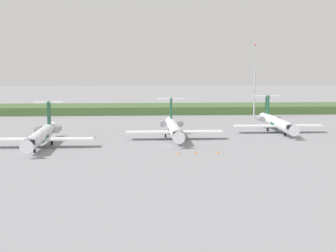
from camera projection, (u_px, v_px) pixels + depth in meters
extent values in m
plane|color=gray|center=(164.00, 128.00, 145.37)|extent=(500.00, 500.00, 0.00)
cube|color=#426033|center=(158.00, 109.00, 188.94)|extent=(320.00, 20.00, 2.75)
cylinder|color=silver|center=(41.00, 136.00, 113.53)|extent=(2.70, 24.00, 2.70)
cone|color=silver|center=(28.00, 146.00, 100.16)|extent=(2.70, 3.00, 2.70)
cone|color=silver|center=(51.00, 128.00, 127.40)|extent=(2.30, 4.00, 2.29)
cube|color=black|center=(30.00, 142.00, 101.98)|extent=(2.02, 1.80, 0.90)
cylinder|color=#195138|center=(41.00, 136.00, 113.55)|extent=(2.76, 3.60, 2.76)
cube|color=silver|center=(12.00, 139.00, 112.28)|extent=(11.00, 3.20, 0.36)
cube|color=silver|center=(68.00, 139.00, 112.95)|extent=(11.00, 3.20, 0.36)
cube|color=#195138|center=(49.00, 113.00, 123.94)|extent=(0.36, 3.20, 5.20)
cube|color=silver|center=(49.00, 102.00, 123.95)|extent=(6.80, 1.80, 0.24)
cylinder|color=gray|center=(38.00, 129.00, 122.49)|extent=(1.50, 3.40, 1.50)
cylinder|color=gray|center=(58.00, 129.00, 122.75)|extent=(1.50, 3.40, 1.50)
cylinder|color=gray|center=(34.00, 148.00, 106.34)|extent=(0.20, 0.20, 0.65)
cylinder|color=black|center=(35.00, 151.00, 106.41)|extent=(0.30, 0.90, 0.90)
cylinder|color=black|center=(34.00, 143.00, 116.05)|extent=(0.35, 0.90, 0.90)
cylinder|color=black|center=(52.00, 143.00, 116.26)|extent=(0.35, 0.90, 0.90)
cylinder|color=silver|center=(174.00, 129.00, 125.10)|extent=(2.70, 24.00, 2.70)
cone|color=silver|center=(178.00, 137.00, 111.72)|extent=(2.70, 3.00, 2.70)
cone|color=silver|center=(170.00, 122.00, 138.97)|extent=(2.29, 4.00, 2.29)
cube|color=black|center=(178.00, 133.00, 113.54)|extent=(2.03, 1.80, 0.90)
cylinder|color=#195138|center=(174.00, 129.00, 125.11)|extent=(2.76, 3.60, 2.76)
cube|color=silver|center=(149.00, 132.00, 123.84)|extent=(11.00, 3.20, 0.36)
cube|color=silver|center=(199.00, 132.00, 124.52)|extent=(11.00, 3.20, 0.36)
cube|color=#195138|center=(171.00, 108.00, 135.51)|extent=(0.36, 3.20, 5.20)
cube|color=silver|center=(171.00, 99.00, 135.51)|extent=(6.80, 1.80, 0.24)
cylinder|color=gray|center=(163.00, 123.00, 134.06)|extent=(1.50, 3.40, 1.50)
cylinder|color=gray|center=(180.00, 123.00, 134.31)|extent=(1.50, 3.40, 1.50)
cylinder|color=gray|center=(176.00, 139.00, 117.90)|extent=(0.20, 0.20, 0.65)
cylinder|color=black|center=(176.00, 142.00, 117.97)|extent=(0.30, 0.90, 0.90)
cylinder|color=black|center=(165.00, 136.00, 127.61)|extent=(0.35, 0.90, 0.90)
cylinder|color=black|center=(181.00, 136.00, 127.83)|extent=(0.35, 0.90, 0.90)
cylinder|color=silver|center=(277.00, 123.00, 136.64)|extent=(2.70, 24.00, 2.70)
cone|color=silver|center=(293.00, 130.00, 123.26)|extent=(2.70, 3.00, 2.70)
cone|color=silver|center=(264.00, 117.00, 150.51)|extent=(2.30, 4.00, 2.29)
cube|color=black|center=(290.00, 127.00, 125.09)|extent=(2.02, 1.80, 0.90)
cylinder|color=#195138|center=(277.00, 124.00, 136.66)|extent=(2.76, 3.60, 2.76)
cube|color=silver|center=(256.00, 126.00, 135.38)|extent=(11.00, 3.20, 0.36)
cube|color=silver|center=(301.00, 126.00, 136.06)|extent=(11.00, 3.20, 0.36)
cube|color=#195138|center=(267.00, 104.00, 147.05)|extent=(0.36, 3.20, 5.20)
cube|color=silver|center=(267.00, 96.00, 147.05)|extent=(6.80, 1.80, 0.24)
cylinder|color=gray|center=(261.00, 118.00, 145.60)|extent=(1.50, 3.40, 1.50)
cylinder|color=gray|center=(277.00, 118.00, 145.86)|extent=(1.50, 3.40, 1.50)
cylinder|color=gray|center=(285.00, 132.00, 129.44)|extent=(0.20, 0.20, 0.65)
cylinder|color=black|center=(285.00, 135.00, 129.51)|extent=(0.30, 0.90, 0.90)
cylinder|color=black|center=(268.00, 130.00, 139.15)|extent=(0.35, 0.90, 0.90)
cylinder|color=black|center=(282.00, 129.00, 139.37)|extent=(0.35, 0.90, 0.90)
cylinder|color=#B2B2B7|center=(254.00, 95.00, 169.18)|extent=(0.50, 0.50, 15.13)
cylinder|color=#B2B2B7|center=(255.00, 59.00, 167.75)|extent=(0.28, 0.28, 8.15)
cube|color=#B2B2B7|center=(255.00, 70.00, 168.20)|extent=(4.40, 0.20, 0.20)
sphere|color=red|center=(255.00, 45.00, 167.22)|extent=(0.50, 0.50, 0.50)
cone|color=orange|center=(179.00, 153.00, 104.37)|extent=(0.44, 0.44, 0.55)
cone|color=orange|center=(196.00, 152.00, 105.50)|extent=(0.44, 0.44, 0.55)
cone|color=orange|center=(218.00, 152.00, 105.36)|extent=(0.44, 0.44, 0.55)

